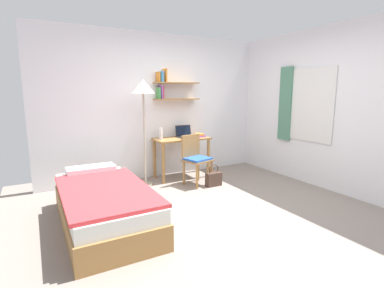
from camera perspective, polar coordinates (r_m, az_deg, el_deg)
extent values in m
plane|color=gray|center=(3.96, 6.16, -13.12)|extent=(5.28, 5.28, 0.00)
cube|color=white|center=(5.42, -6.03, 7.34)|extent=(4.40, 0.05, 2.60)
cube|color=#9E703D|center=(5.40, -3.04, 8.79)|extent=(0.85, 0.22, 0.02)
cube|color=#4CA856|center=(5.28, -6.63, 9.91)|extent=(0.03, 0.15, 0.20)
cube|color=purple|center=(5.29, -6.19, 10.10)|extent=(0.03, 0.17, 0.23)
cube|color=#D13D38|center=(5.32, -5.87, 10.01)|extent=(0.02, 0.13, 0.21)
cube|color=#9E703D|center=(5.40, -3.07, 11.91)|extent=(0.85, 0.22, 0.02)
cube|color=orange|center=(5.29, -6.69, 12.98)|extent=(0.03, 0.15, 0.18)
cube|color=#3384C6|center=(5.29, -6.18, 12.99)|extent=(0.04, 0.17, 0.18)
cube|color=silver|center=(5.33, -5.84, 13.09)|extent=(0.02, 0.13, 0.20)
cube|color=orange|center=(5.32, -5.39, 13.29)|extent=(0.02, 0.18, 0.23)
cube|color=white|center=(5.10, 25.57, 6.23)|extent=(0.05, 4.40, 2.60)
cube|color=silver|center=(5.27, 22.37, 7.10)|extent=(0.02, 0.86, 1.22)
cube|color=white|center=(5.27, 22.43, 7.10)|extent=(0.01, 0.80, 1.16)
cube|color=#4C7F66|center=(5.60, 17.87, 7.51)|extent=(0.03, 0.28, 1.32)
cube|color=#9E703D|center=(3.71, -16.85, -12.83)|extent=(0.92, 1.93, 0.28)
cube|color=silver|center=(3.63, -17.03, -9.62)|extent=(0.88, 1.87, 0.16)
cube|color=#DB383D|center=(3.49, -16.71, -8.67)|extent=(0.94, 1.59, 0.04)
cube|color=white|center=(4.30, -19.24, -4.83)|extent=(0.64, 0.28, 0.10)
cube|color=#9E703D|center=(5.29, -2.07, 1.05)|extent=(1.00, 0.51, 0.03)
cylinder|color=#9E703D|center=(5.00, -5.63, -3.87)|extent=(0.06, 0.06, 0.71)
cylinder|color=#9E703D|center=(5.41, 3.24, -2.75)|extent=(0.06, 0.06, 0.71)
cylinder|color=#9E703D|center=(5.37, -7.38, -2.92)|extent=(0.06, 0.06, 0.71)
cylinder|color=#9E703D|center=(5.75, 1.06, -1.95)|extent=(0.06, 0.06, 0.71)
cube|color=#9E703D|center=(4.91, 1.13, -3.24)|extent=(0.51, 0.48, 0.03)
cube|color=blue|center=(4.90, 1.14, -2.90)|extent=(0.47, 0.44, 0.04)
cube|color=#9E703D|center=(4.98, -0.27, -0.28)|extent=(0.40, 0.14, 0.37)
cylinder|color=#9E703D|center=(4.74, 0.99, -6.47)|extent=(0.04, 0.04, 0.41)
cylinder|color=#9E703D|center=(4.99, 3.84, -5.64)|extent=(0.04, 0.04, 0.41)
cylinder|color=#9E703D|center=(4.95, -1.60, -5.73)|extent=(0.04, 0.04, 0.41)
cylinder|color=#9E703D|center=(5.19, 1.25, -4.98)|extent=(0.04, 0.04, 0.41)
cylinder|color=#B2A893|center=(5.06, -9.05, -7.81)|extent=(0.24, 0.24, 0.02)
cylinder|color=#B2A893|center=(4.88, -9.31, 0.85)|extent=(0.03, 0.03, 1.52)
cone|color=silver|center=(4.82, -9.61, 11.11)|extent=(0.37, 0.37, 0.22)
cube|color=black|center=(5.39, -1.31, 1.44)|extent=(0.32, 0.21, 0.01)
cube|color=black|center=(5.45, -1.74, 2.66)|extent=(0.31, 0.05, 0.20)
cube|color=black|center=(5.44, -1.72, 2.64)|extent=(0.28, 0.04, 0.17)
cylinder|color=silver|center=(5.12, -6.14, 2.02)|extent=(0.06, 0.06, 0.20)
cube|color=purple|center=(5.45, 1.40, 1.62)|extent=(0.20, 0.24, 0.03)
cube|color=orange|center=(5.45, 1.38, 1.91)|extent=(0.16, 0.22, 0.03)
cube|color=#4C382D|center=(4.93, 4.27, -6.91)|extent=(0.27, 0.12, 0.23)
torus|color=#4C382D|center=(4.89, 4.30, -5.06)|extent=(0.19, 0.02, 0.19)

